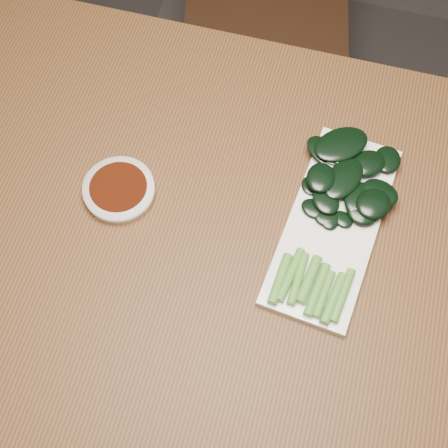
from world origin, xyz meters
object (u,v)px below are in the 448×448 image
sauce_bowl (119,190)px  serving_plate (333,225)px  table (235,253)px  gai_lan (343,201)px

sauce_bowl → serving_plate: size_ratio=0.33×
table → serving_plate: (0.14, 0.05, 0.08)m
table → gai_lan: gai_lan is taller
table → serving_plate: serving_plate is taller
table → sauce_bowl: bearing=173.9°
serving_plate → table: bearing=-159.5°
sauce_bowl → serving_plate: bearing=5.3°
gai_lan → serving_plate: bearing=-100.1°
sauce_bowl → table: bearing=-6.1°
gai_lan → sauce_bowl: bearing=-169.2°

